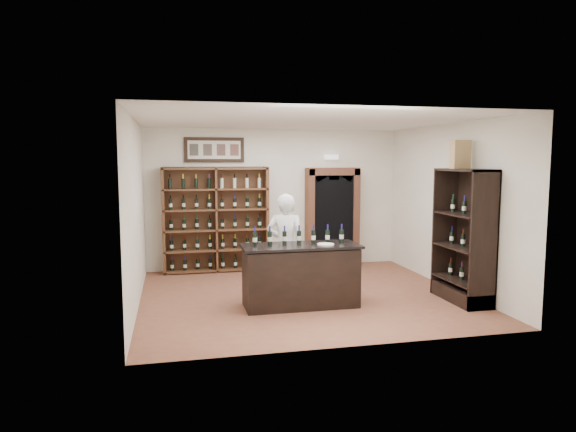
% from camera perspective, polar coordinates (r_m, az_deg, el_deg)
% --- Properties ---
extents(floor, '(5.50, 5.50, 0.00)m').
position_cam_1_polar(floor, '(9.01, 1.71, -8.83)').
color(floor, brown).
rests_on(floor, ground).
extents(ceiling, '(5.50, 5.50, 0.00)m').
position_cam_1_polar(ceiling, '(8.72, 1.77, 10.57)').
color(ceiling, white).
rests_on(ceiling, wall_back).
extents(wall_back, '(5.50, 0.04, 3.00)m').
position_cam_1_polar(wall_back, '(11.17, -1.46, 1.93)').
color(wall_back, white).
rests_on(wall_back, ground).
extents(wall_left, '(0.04, 5.00, 3.00)m').
position_cam_1_polar(wall_left, '(8.49, -16.55, 0.28)').
color(wall_left, white).
rests_on(wall_left, ground).
extents(wall_right, '(0.04, 5.00, 3.00)m').
position_cam_1_polar(wall_right, '(9.79, 17.52, 1.02)').
color(wall_right, white).
rests_on(wall_right, ground).
extents(wine_shelf, '(2.20, 0.38, 2.20)m').
position_cam_1_polar(wine_shelf, '(10.86, -8.02, -0.37)').
color(wine_shelf, '#532B1C').
rests_on(wine_shelf, ground).
extents(framed_picture, '(1.25, 0.04, 0.52)m').
position_cam_1_polar(framed_picture, '(10.93, -8.20, 7.28)').
color(framed_picture, black).
rests_on(framed_picture, wall_back).
extents(arched_doorway, '(1.17, 0.35, 2.17)m').
position_cam_1_polar(arched_doorway, '(11.35, 4.92, 0.15)').
color(arched_doorway, black).
rests_on(arched_doorway, ground).
extents(emergency_light, '(0.30, 0.10, 0.10)m').
position_cam_1_polar(emergency_light, '(11.37, 4.84, 6.53)').
color(emergency_light, white).
rests_on(emergency_light, wall_back).
extents(tasting_counter, '(1.88, 0.78, 1.00)m').
position_cam_1_polar(tasting_counter, '(8.28, 1.41, -6.66)').
color(tasting_counter, black).
rests_on(tasting_counter, ground).
extents(counter_bottle_0, '(0.07, 0.07, 0.30)m').
position_cam_1_polar(counter_bottle_0, '(8.13, -3.70, -2.51)').
color(counter_bottle_0, black).
rests_on(counter_bottle_0, tasting_counter).
extents(counter_bottle_1, '(0.07, 0.07, 0.30)m').
position_cam_1_polar(counter_bottle_1, '(8.17, -2.04, -2.46)').
color(counter_bottle_1, black).
rests_on(counter_bottle_1, tasting_counter).
extents(counter_bottle_2, '(0.07, 0.07, 0.30)m').
position_cam_1_polar(counter_bottle_2, '(8.21, -0.39, -2.41)').
color(counter_bottle_2, black).
rests_on(counter_bottle_2, tasting_counter).
extents(counter_bottle_3, '(0.07, 0.07, 0.30)m').
position_cam_1_polar(counter_bottle_3, '(8.27, 1.23, -2.35)').
color(counter_bottle_3, black).
rests_on(counter_bottle_3, tasting_counter).
extents(counter_bottle_4, '(0.07, 0.07, 0.30)m').
position_cam_1_polar(counter_bottle_4, '(8.33, 2.84, -2.29)').
color(counter_bottle_4, black).
rests_on(counter_bottle_4, tasting_counter).
extents(counter_bottle_5, '(0.07, 0.07, 0.30)m').
position_cam_1_polar(counter_bottle_5, '(8.40, 4.42, -2.24)').
color(counter_bottle_5, black).
rests_on(counter_bottle_5, tasting_counter).
extents(counter_bottle_6, '(0.07, 0.07, 0.30)m').
position_cam_1_polar(counter_bottle_6, '(8.47, 5.97, -2.18)').
color(counter_bottle_6, black).
rests_on(counter_bottle_6, tasting_counter).
extents(side_cabinet, '(0.48, 1.20, 2.20)m').
position_cam_1_polar(side_cabinet, '(9.01, 19.00, -4.25)').
color(side_cabinet, black).
rests_on(side_cabinet, ground).
extents(shopkeeper, '(0.75, 0.60, 1.78)m').
position_cam_1_polar(shopkeeper, '(8.75, -0.28, -3.31)').
color(shopkeeper, silver).
rests_on(shopkeeper, ground).
extents(plate, '(0.27, 0.27, 0.02)m').
position_cam_1_polar(plate, '(8.16, 4.21, -3.17)').
color(plate, beige).
rests_on(plate, tasting_counter).
extents(wine_crate, '(0.35, 0.18, 0.47)m').
position_cam_1_polar(wine_crate, '(8.99, 18.60, 6.51)').
color(wine_crate, tan).
rests_on(wine_crate, side_cabinet).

